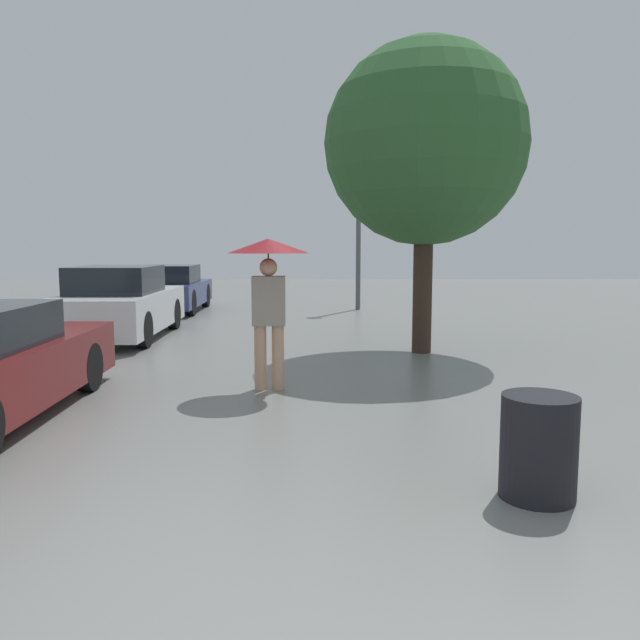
# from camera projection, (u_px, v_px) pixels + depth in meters

# --- Properties ---
(ground_plane) EXTENTS (60.00, 60.00, 0.00)m
(ground_plane) POSITION_uv_depth(u_px,v_px,m) (253.00, 633.00, 2.80)
(ground_plane) COLOR slate
(pedestrian) EXTENTS (0.97, 0.97, 1.81)m
(pedestrian) POSITION_uv_depth(u_px,v_px,m) (268.00, 273.00, 7.38)
(pedestrian) COLOR tan
(pedestrian) RESTS_ON ground_plane
(parked_car_middle) EXTENTS (1.65, 4.00, 1.36)m
(parked_car_middle) POSITION_uv_depth(u_px,v_px,m) (120.00, 305.00, 11.70)
(parked_car_middle) COLOR silver
(parked_car_middle) RESTS_ON ground_plane
(parked_car_farthest) EXTENTS (1.73, 3.81, 1.23)m
(parked_car_farthest) POSITION_uv_depth(u_px,v_px,m) (169.00, 289.00, 16.51)
(parked_car_farthest) COLOR navy
(parked_car_farthest) RESTS_ON ground_plane
(tree) EXTENTS (3.19, 3.19, 4.92)m
(tree) POSITION_uv_depth(u_px,v_px,m) (425.00, 145.00, 9.78)
(tree) COLOR #38281E
(tree) RESTS_ON ground_plane
(street_lamp) EXTENTS (0.37, 0.37, 4.48)m
(street_lamp) POSITION_uv_depth(u_px,v_px,m) (359.00, 197.00, 16.72)
(street_lamp) COLOR #515456
(street_lamp) RESTS_ON ground_plane
(trash_bin) EXTENTS (0.52, 0.52, 0.72)m
(trash_bin) POSITION_uv_depth(u_px,v_px,m) (539.00, 447.00, 4.26)
(trash_bin) COLOR black
(trash_bin) RESTS_ON ground_plane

